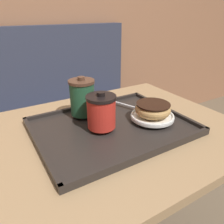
# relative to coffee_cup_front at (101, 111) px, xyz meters

# --- Properties ---
(booth_bench) EXTENTS (1.29, 0.44, 1.00)m
(booth_bench) POSITION_rel_coffee_cup_front_xyz_m (0.08, 0.87, -0.48)
(booth_bench) COLOR #33384C
(booth_bench) RESTS_ON ground_plane
(cafe_table) EXTENTS (0.93, 0.69, 0.72)m
(cafe_table) POSITION_rel_coffee_cup_front_xyz_m (0.02, 0.01, -0.24)
(cafe_table) COLOR tan
(cafe_table) RESTS_ON ground_plane
(serving_tray) EXTENTS (0.51, 0.40, 0.02)m
(serving_tray) POSITION_rel_coffee_cup_front_xyz_m (0.04, 0.01, -0.07)
(serving_tray) COLOR #282321
(serving_tray) RESTS_ON cafe_table
(coffee_cup_front) EXTENTS (0.10, 0.10, 0.12)m
(coffee_cup_front) POSITION_rel_coffee_cup_front_xyz_m (0.00, 0.00, 0.00)
(coffee_cup_front) COLOR red
(coffee_cup_front) RESTS_ON serving_tray
(coffee_cup_rear) EXTENTS (0.09, 0.09, 0.14)m
(coffee_cup_rear) POSITION_rel_coffee_cup_front_xyz_m (-0.01, 0.12, 0.01)
(coffee_cup_rear) COLOR #235638
(coffee_cup_rear) RESTS_ON serving_tray
(plate_with_chocolate_donut) EXTENTS (0.15, 0.15, 0.01)m
(plate_with_chocolate_donut) POSITION_rel_coffee_cup_front_xyz_m (0.18, -0.04, -0.05)
(plate_with_chocolate_donut) COLOR white
(plate_with_chocolate_donut) RESTS_ON serving_tray
(donut_chocolate_glazed) EXTENTS (0.12, 0.12, 0.04)m
(donut_chocolate_glazed) POSITION_rel_coffee_cup_front_xyz_m (0.18, -0.04, -0.02)
(donut_chocolate_glazed) COLOR tan
(donut_chocolate_glazed) RESTS_ON plate_with_chocolate_donut
(spoon) EXTENTS (0.07, 0.14, 0.01)m
(spoon) POSITION_rel_coffee_cup_front_xyz_m (0.14, 0.17, -0.05)
(spoon) COLOR silver
(spoon) RESTS_ON serving_tray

